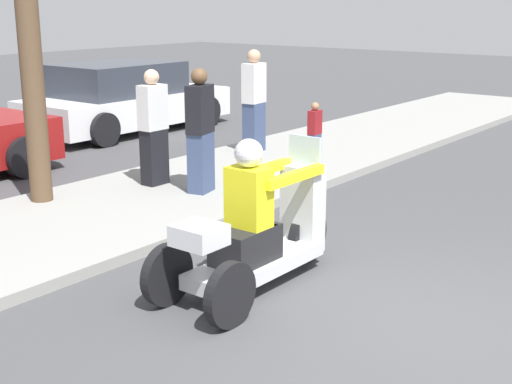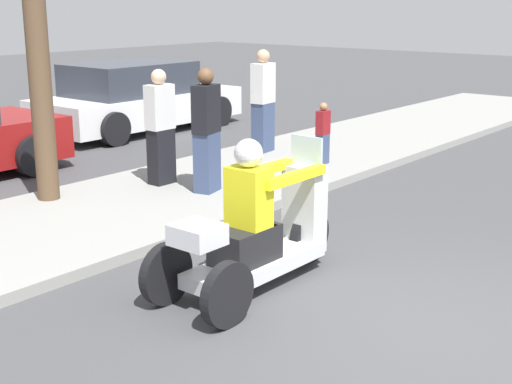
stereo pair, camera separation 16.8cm
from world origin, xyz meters
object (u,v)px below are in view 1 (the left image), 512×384
(spectator_mid_group, at_px, (153,130))
(motorcycle_trike, at_px, (257,235))
(tree_trunk, at_px, (33,90))
(spectator_near_curb, at_px, (200,133))
(parked_car_lot_right, at_px, (125,99))
(spectator_end_of_line, at_px, (315,134))
(spectator_with_child, at_px, (254,103))

(spectator_mid_group, bearing_deg, motorcycle_trike, -119.36)
(tree_trunk, bearing_deg, motorcycle_trike, -94.88)
(spectator_near_curb, bearing_deg, parked_car_lot_right, 58.33)
(parked_car_lot_right, bearing_deg, tree_trunk, -142.84)
(spectator_near_curb, xyz_separation_m, tree_trunk, (-1.59, 1.34, 0.62))
(spectator_near_curb, bearing_deg, spectator_end_of_line, -5.83)
(spectator_end_of_line, xyz_separation_m, parked_car_lot_right, (0.57, 5.02, 0.08))
(spectator_mid_group, relative_size, spectator_near_curb, 0.97)
(tree_trunk, bearing_deg, spectator_with_child, -3.51)
(spectator_with_child, distance_m, spectator_mid_group, 2.65)
(spectator_end_of_line, bearing_deg, spectator_mid_group, 157.32)
(spectator_near_curb, height_order, parked_car_lot_right, spectator_near_curb)
(spectator_end_of_line, height_order, tree_trunk, tree_trunk)
(spectator_near_curb, height_order, tree_trunk, tree_trunk)
(motorcycle_trike, height_order, parked_car_lot_right, motorcycle_trike)
(spectator_with_child, height_order, parked_car_lot_right, spectator_with_child)
(motorcycle_trike, distance_m, spectator_end_of_line, 4.82)
(tree_trunk, bearing_deg, spectator_near_curb, -40.21)
(motorcycle_trike, xyz_separation_m, spectator_end_of_line, (4.29, 2.19, 0.08))
(spectator_end_of_line, bearing_deg, motorcycle_trike, -152.92)
(spectator_end_of_line, distance_m, tree_trunk, 4.37)
(spectator_with_child, distance_m, tree_trunk, 4.17)
(motorcycle_trike, height_order, spectator_near_curb, spectator_near_curb)
(parked_car_lot_right, relative_size, tree_trunk, 1.55)
(parked_car_lot_right, xyz_separation_m, tree_trunk, (-4.53, -3.43, 0.87))
(spectator_mid_group, xyz_separation_m, spectator_end_of_line, (2.47, -1.03, -0.30))
(motorcycle_trike, distance_m, parked_car_lot_right, 8.69)
(spectator_mid_group, bearing_deg, spectator_near_curb, -83.31)
(spectator_mid_group, distance_m, parked_car_lot_right, 5.02)
(spectator_with_child, bearing_deg, spectator_mid_group, -173.54)
(spectator_with_child, bearing_deg, parked_car_lot_right, 83.65)
(tree_trunk, bearing_deg, spectator_mid_group, -20.23)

